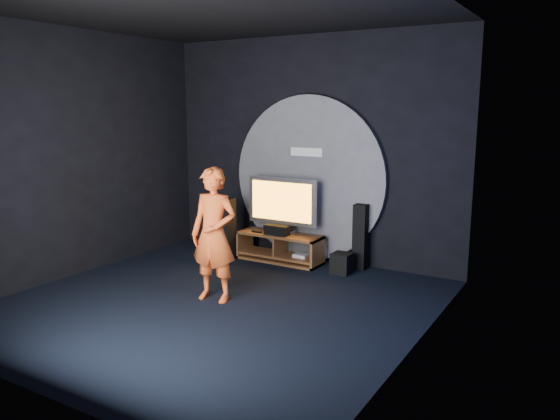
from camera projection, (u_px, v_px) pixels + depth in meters
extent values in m
plane|color=black|center=(215.00, 304.00, 6.79)|extent=(5.00, 5.00, 0.00)
cube|color=black|center=(310.00, 150.00, 8.57)|extent=(5.00, 0.04, 3.50)
cube|color=black|center=(18.00, 192.00, 4.35)|extent=(5.00, 0.04, 3.50)
cube|color=black|center=(72.00, 154.00, 7.72)|extent=(0.04, 5.00, 3.50)
cube|color=black|center=(420.00, 178.00, 5.20)|extent=(0.04, 5.00, 3.50)
cube|color=black|center=(208.00, 8.00, 6.13)|extent=(5.00, 5.00, 0.01)
cylinder|color=#515156|center=(308.00, 178.00, 8.60)|extent=(2.60, 0.08, 2.60)
cube|color=white|center=(307.00, 152.00, 8.48)|extent=(0.55, 0.03, 0.13)
cube|color=brown|center=(280.00, 235.00, 8.58)|extent=(1.38, 0.45, 0.04)
cube|color=brown|center=(280.00, 255.00, 8.64)|extent=(1.34, 0.42, 0.04)
cube|color=brown|center=(245.00, 242.00, 8.96)|extent=(0.04, 0.45, 0.45)
cube|color=brown|center=(318.00, 253.00, 8.28)|extent=(0.04, 0.45, 0.45)
cube|color=brown|center=(280.00, 245.00, 8.61)|extent=(0.03, 0.40, 0.29)
cube|color=brown|center=(280.00, 260.00, 8.66)|extent=(1.38, 0.45, 0.04)
cube|color=white|center=(301.00, 256.00, 8.44)|extent=(0.22, 0.16, 0.05)
cube|color=silver|center=(282.00, 231.00, 8.63)|extent=(0.36, 0.22, 0.04)
cylinder|color=silver|center=(282.00, 227.00, 8.62)|extent=(0.07, 0.07, 0.10)
cube|color=silver|center=(282.00, 201.00, 8.54)|extent=(1.19, 0.06, 0.74)
cube|color=orange|center=(281.00, 201.00, 8.51)|extent=(1.06, 0.01, 0.60)
cube|color=black|center=(277.00, 230.00, 8.48)|extent=(0.40, 0.15, 0.15)
cube|color=black|center=(257.00, 232.00, 8.65)|extent=(0.18, 0.05, 0.02)
cube|color=black|center=(227.00, 229.00, 8.68)|extent=(0.20, 0.22, 0.99)
cube|color=black|center=(361.00, 236.00, 8.19)|extent=(0.20, 0.22, 0.99)
cube|color=black|center=(342.00, 263.00, 8.00)|extent=(0.28, 0.28, 0.30)
imported|color=#D64F1D|center=(214.00, 235.00, 6.79)|extent=(0.66, 0.48, 1.69)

